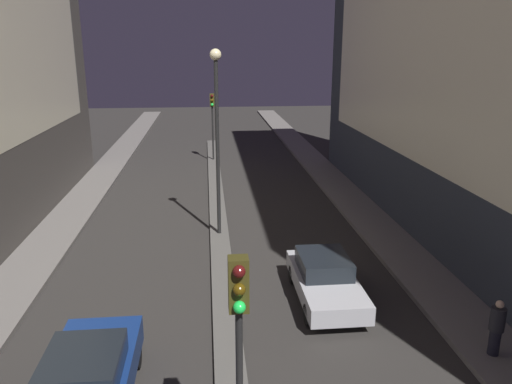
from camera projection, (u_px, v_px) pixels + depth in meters
name	position (u px, v px, depth m)	size (l,w,h in m)	color
median_strip	(217.00, 209.00, 25.20)	(0.80, 38.23, 0.15)	#56544F
traffic_light_near	(239.00, 331.00, 7.96)	(0.32, 0.42, 4.70)	black
traffic_light_mid	(212.00, 112.00, 35.09)	(0.32, 0.42, 4.70)	black
street_lamp	(217.00, 118.00, 20.39)	(0.46, 0.46, 7.76)	black
car_left_lane	(88.00, 377.00, 11.23)	(1.93, 4.37, 1.58)	navy
car_right_lane	(325.00, 279.00, 16.13)	(1.85, 4.39, 1.45)	#B2B2B7
pedestrian_on_right_sidewalk	(497.00, 327.00, 12.92)	(0.39, 0.39, 1.56)	black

